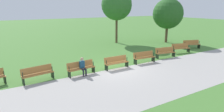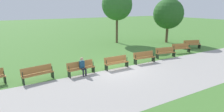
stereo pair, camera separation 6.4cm
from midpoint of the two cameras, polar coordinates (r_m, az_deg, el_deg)
ground_plane at (r=13.76m, az=1.59°, el=-3.86°), size 120.00×120.00×0.00m
path_paving at (r=11.71m, az=8.58°, el=-7.44°), size 36.15×5.55×0.01m
bench_0 at (r=22.01m, az=23.19°, el=3.33°), size 1.92×1.02×0.89m
bench_1 at (r=19.56m, az=20.30°, el=2.30°), size 1.93×0.89×0.89m
bench_2 at (r=17.29m, az=16.00°, el=1.10°), size 1.92×0.76×0.89m
bench_3 at (r=15.28m, az=9.85°, el=-0.31°), size 1.90×0.62×0.89m
bench_4 at (r=13.67m, az=1.45°, el=-1.89°), size 1.87×0.47×0.89m
bench_5 at (r=12.62m, az=-9.25°, el=-3.51°), size 1.90×0.62×0.89m
bench_6 at (r=12.29m, az=-21.50°, el=-4.89°), size 1.92×0.76×0.89m
person_seated at (r=12.47m, az=-8.79°, el=-2.95°), size 0.35×0.54×1.20m
tree_0 at (r=24.48m, az=16.82°, el=12.16°), size 3.66×3.66×5.37m
tree_1 at (r=23.23m, az=1.62°, el=15.23°), size 3.66×3.66×6.42m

